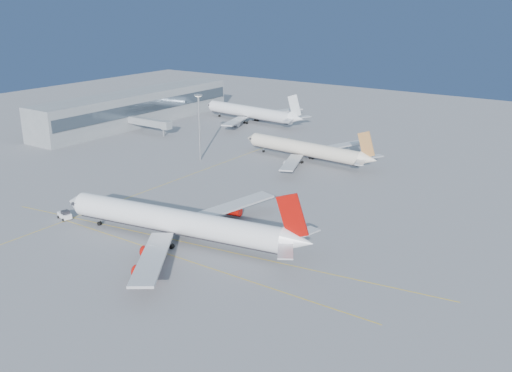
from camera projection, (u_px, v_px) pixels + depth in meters
The scene contains 9 objects.
ground at pixel (216, 237), 141.99m from camera, with size 500.00×500.00×0.00m, color slate.
terminal at pixel (137, 108), 268.09m from camera, with size 18.40×110.00×15.00m.
jet_bridge at pixel (151, 123), 246.88m from camera, with size 23.60×3.60×6.90m.
taxiway_lines at pixel (188, 217), 154.89m from camera, with size 118.86×140.00×0.02m.
airliner_virgin at pixel (180, 222), 137.73m from camera, with size 68.95×61.29×17.06m.
airliner_etihad at pixel (307, 149), 206.48m from camera, with size 56.30×51.90×14.69m.
airliner_third at pixel (252, 112), 270.37m from camera, with size 60.71×55.68×16.28m.
pushback_tug at pixel (65, 215), 153.49m from camera, with size 4.79×3.51×2.48m.
light_mast at pixel (199, 122), 205.22m from camera, with size 2.08×2.08×24.07m.
Camera 1 is at (82.79, -101.69, 56.85)m, focal length 40.00 mm.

